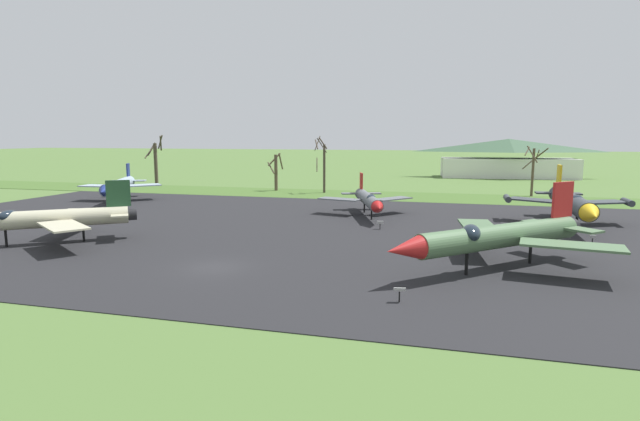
{
  "coord_description": "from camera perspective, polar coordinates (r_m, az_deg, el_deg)",
  "views": [
    {
      "loc": [
        15.3,
        -29.5,
        8.69
      ],
      "look_at": [
        4.45,
        10.85,
        2.5
      ],
      "focal_mm": 28.02,
      "sensor_mm": 36.0,
      "label": 1
    }
  ],
  "objects": [
    {
      "name": "ground_plane",
      "position": [
        34.35,
        -12.03,
        -6.42
      ],
      "size": [
        600.0,
        600.0,
        0.0
      ],
      "primitive_type": "plane",
      "color": "#4C6B33"
    },
    {
      "name": "asphalt_apron",
      "position": [
        47.0,
        -4.22,
        -2.22
      ],
      "size": [
        84.87,
        46.93,
        0.05
      ],
      "primitive_type": "cube",
      "color": "black",
      "rests_on": "ground"
    },
    {
      "name": "grass_verge_strip",
      "position": [
        75.14,
        3.2,
        1.79
      ],
      "size": [
        144.87,
        12.0,
        0.06
      ],
      "primitive_type": "cube",
      "color": "#406127",
      "rests_on": "ground"
    },
    {
      "name": "jet_fighter_front_left",
      "position": [
        54.78,
        5.53,
        1.28
      ],
      "size": [
        10.33,
        13.09,
        4.42
      ],
      "color": "#565B60",
      "rests_on": "ground"
    },
    {
      "name": "info_placard_front_left",
      "position": [
        47.34,
        6.87,
        -1.53
      ],
      "size": [
        0.64,
        0.29,
        0.86
      ],
      "color": "black",
      "rests_on": "ground"
    },
    {
      "name": "jet_fighter_front_right",
      "position": [
        46.17,
        -29.36,
        -0.83
      ],
      "size": [
        13.38,
        12.25,
        5.07
      ],
      "color": "#B7B293",
      "rests_on": "ground"
    },
    {
      "name": "jet_fighter_rear_center",
      "position": [
        53.89,
        26.78,
        0.88
      ],
      "size": [
        11.83,
        17.92,
        5.65
      ],
      "color": "#33383D",
      "rests_on": "ground"
    },
    {
      "name": "info_placard_rear_center",
      "position": [
        45.76,
        28.68,
        -2.86
      ],
      "size": [
        0.51,
        0.38,
        0.9
      ],
      "color": "black",
      "rests_on": "ground"
    },
    {
      "name": "jet_fighter_rear_left",
      "position": [
        34.41,
        19.5,
        -2.74
      ],
      "size": [
        14.15,
        14.01,
        5.55
      ],
      "color": "#4C6B47",
      "rests_on": "ground"
    },
    {
      "name": "info_placard_rear_left",
      "position": [
        26.95,
        9.06,
        -9.22
      ],
      "size": [
        0.67,
        0.37,
        0.87
      ],
      "color": "black",
      "rests_on": "ground"
    },
    {
      "name": "jet_fighter_rear_right",
      "position": [
        71.91,
        -22.09,
        2.66
      ],
      "size": [
        10.17,
        15.25,
        4.84
      ],
      "color": "#8EA3B2",
      "rests_on": "ground"
    },
    {
      "name": "bare_tree_far_left",
      "position": [
        93.51,
        -18.25,
        5.42
      ],
      "size": [
        3.07,
        3.03,
        9.04
      ],
      "color": "#42382D",
      "rests_on": "ground"
    },
    {
      "name": "bare_tree_left_of_center",
      "position": [
        81.07,
        -5.05,
        4.58
      ],
      "size": [
        2.52,
        2.94,
        6.15
      ],
      "color": "brown",
      "rests_on": "ground"
    },
    {
      "name": "bare_tree_center",
      "position": [
        77.43,
        0.35,
        5.36
      ],
      "size": [
        2.37,
        2.95,
        8.82
      ],
      "color": "#42382D",
      "rests_on": "ground"
    },
    {
      "name": "bare_tree_right_of_center",
      "position": [
        79.09,
        23.18,
        4.52
      ],
      "size": [
        3.22,
        2.94,
        7.43
      ],
      "color": "brown",
      "rests_on": "ground"
    },
    {
      "name": "visitor_building",
      "position": [
        114.59,
        20.69,
        5.59
      ],
      "size": [
        29.53,
        11.67,
        8.24
      ],
      "color": "silver",
      "rests_on": "ground"
    }
  ]
}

